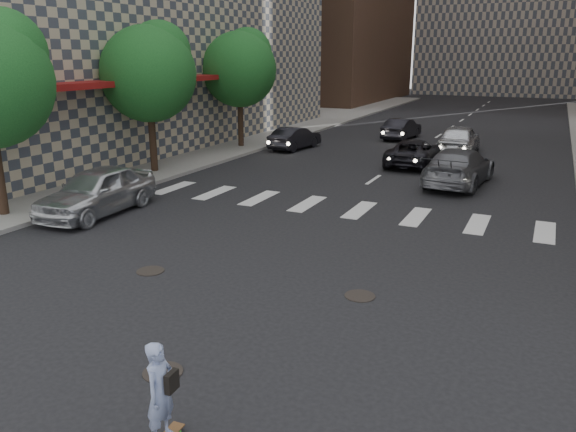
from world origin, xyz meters
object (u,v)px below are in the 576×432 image
traffic_car_c (413,152)px  traffic_car_e (402,129)px  traffic_car_d (459,139)px  tree_b (151,69)px  silver_sedan (97,191)px  skateboarder (161,393)px  traffic_car_a (295,138)px  tree_c (241,66)px  traffic_car_b (459,167)px

traffic_car_c → traffic_car_e: bearing=-74.3°
traffic_car_d → tree_b: bearing=43.0°
silver_sedan → traffic_car_c: 15.38m
skateboarder → traffic_car_c: (-1.58, 22.00, -0.19)m
silver_sedan → traffic_car_e: 22.34m
traffic_car_a → skateboarder: bearing=117.4°
tree_c → traffic_car_b: bearing=-19.3°
skateboarder → traffic_car_d: size_ratio=0.34×
tree_c → traffic_car_b: (12.95, -4.55, -3.88)m
skateboarder → silver_sedan: bearing=133.4°
skateboarder → traffic_car_d: 26.35m
tree_b → silver_sedan: bearing=-69.0°
silver_sedan → traffic_car_d: (9.30, 17.61, -0.01)m
tree_b → traffic_car_b: bearing=14.9°
traffic_car_e → silver_sedan: bearing=81.8°
traffic_car_b → traffic_car_e: traffic_car_b is taller
tree_b → traffic_car_c: size_ratio=1.43×
tree_b → traffic_car_c: 12.97m
traffic_car_b → traffic_car_e: 13.08m
tree_c → traffic_car_e: size_ratio=1.65×
tree_b → traffic_car_d: size_ratio=1.40×
skateboarder → traffic_car_d: (-0.07, 26.35, -0.03)m
traffic_car_b → traffic_car_c: traffic_car_b is taller
traffic_car_c → traffic_car_e: size_ratio=1.15×
traffic_car_b → tree_c: bearing=-14.4°
tree_c → traffic_car_e: bearing=44.4°
traffic_car_a → silver_sedan: bearing=95.2°
silver_sedan → traffic_car_c: size_ratio=1.03×
traffic_car_b → traffic_car_d: size_ratio=1.12×
tree_c → tree_b: bearing=-90.0°
skateboarder → traffic_car_b: size_ratio=0.30×
traffic_car_e → tree_b: bearing=68.9°
traffic_car_a → traffic_car_b: traffic_car_b is taller
skateboarder → traffic_car_b: skateboarder is taller
silver_sedan → traffic_car_b: 14.39m
skateboarder → traffic_car_b: bearing=83.0°
skateboarder → silver_sedan: 12.81m
traffic_car_b → traffic_car_d: (-1.19, 7.76, 0.04)m
tree_c → traffic_car_d: (11.75, 3.21, -3.84)m
traffic_car_c → traffic_car_a: bearing=-17.4°
traffic_car_d → skateboarder: bearing=89.5°
skateboarder → traffic_car_e: bearing=94.4°
traffic_car_c → traffic_car_d: size_ratio=0.98×
traffic_car_b → traffic_car_e: size_ratio=1.32×
tree_b → traffic_car_e: (7.53, 15.36, -3.99)m
traffic_car_c → traffic_car_b: bearing=126.3°
skateboarder → tree_b: bearing=124.4°
silver_sedan → traffic_car_a: size_ratio=1.23×
tree_c → traffic_car_a: tree_c is taller
traffic_car_a → traffic_car_e: (4.57, 6.50, 0.02)m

